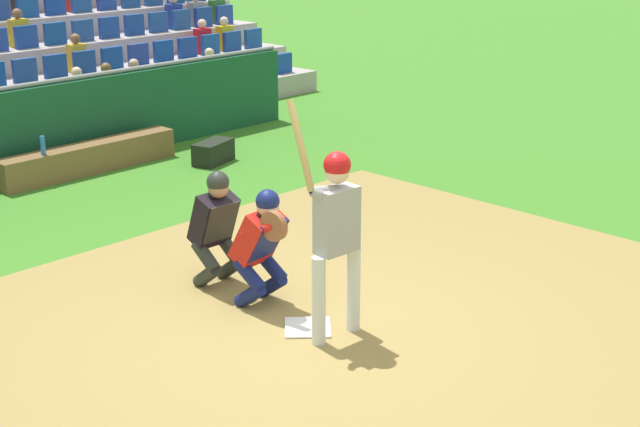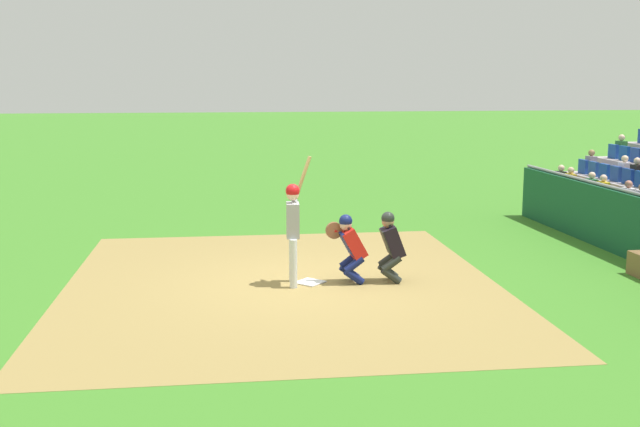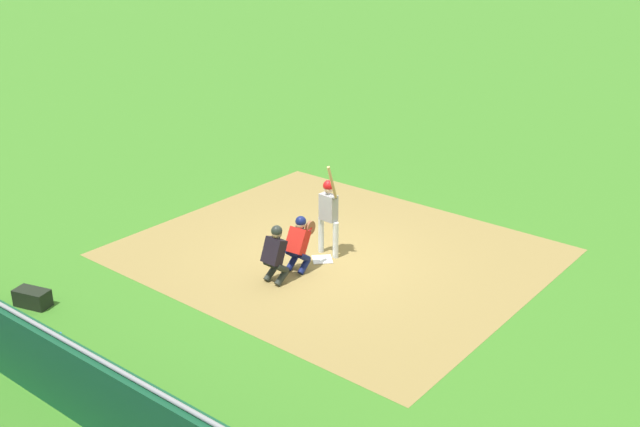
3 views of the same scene
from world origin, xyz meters
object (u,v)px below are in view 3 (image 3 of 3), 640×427
dugout_bench (33,345)px  equipment_duffel_bag (32,298)px  batter_at_plate (329,209)px  catcher_crouching (299,241)px  home_plate_umpire (275,252)px  home_plate_marker (322,259)px  water_bottle_on_bench (61,340)px

dugout_bench → equipment_duffel_bag: dugout_bench is taller
batter_at_plate → catcher_crouching: batter_at_plate is taller
dugout_bench → home_plate_umpire: bearing=72.1°
home_plate_marker → equipment_duffel_bag: size_ratio=0.62×
dugout_bench → water_bottle_on_bench: size_ratio=10.67×
home_plate_marker → water_bottle_on_bench: (-0.86, -6.12, 0.56)m
batter_at_plate → home_plate_umpire: 1.80m
home_plate_marker → batter_at_plate: (-0.06, 0.30, 1.11)m
catcher_crouching → water_bottle_on_bench: size_ratio=4.57×
home_plate_umpire → equipment_duffel_bag: home_plate_umpire is taller
water_bottle_on_bench → dugout_bench: bearing=-174.4°
catcher_crouching → dugout_bench: bearing=-106.0°
home_plate_marker → catcher_crouching: 0.99m
home_plate_marker → water_bottle_on_bench: bearing=-98.0°
home_plate_umpire → home_plate_marker: bearing=85.2°
home_plate_umpire → catcher_crouching: bearing=87.0°
water_bottle_on_bench → home_plate_umpire: bearing=81.0°
dugout_bench → equipment_duffel_bag: (-1.62, 1.00, -0.04)m
home_plate_umpire → batter_at_plate: bearing=87.8°
equipment_duffel_bag → batter_at_plate: bearing=43.6°
batter_at_plate → catcher_crouching: 1.09m
batter_at_plate → home_plate_umpire: bearing=-92.2°
water_bottle_on_bench → equipment_duffel_bag: (-2.41, 0.92, -0.40)m
home_plate_marker → catcher_crouching: bearing=-96.7°
home_plate_marker → equipment_duffel_bag: (-3.27, -5.20, 0.16)m
dugout_bench → water_bottle_on_bench: water_bottle_on_bench is taller
catcher_crouching → dugout_bench: (-1.57, -5.49, -0.49)m
home_plate_marker → dugout_bench: 6.42m
water_bottle_on_bench → home_plate_marker: bearing=82.0°
dugout_bench → catcher_crouching: bearing=74.0°
home_plate_marker → dugout_bench: dugout_bench is taller
home_plate_umpire → dugout_bench: home_plate_umpire is taller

